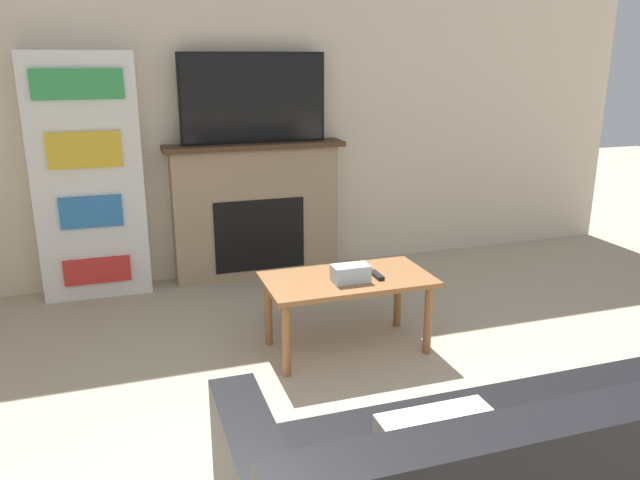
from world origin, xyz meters
The scene contains 7 objects.
wall_back centered at (0.00, 4.02, 1.35)m, with size 6.97×0.06×2.70m.
fireplace centered at (0.01, 3.88, 0.55)m, with size 1.43×0.28×1.10m.
tv centered at (0.01, 3.86, 1.44)m, with size 1.14×0.03×0.69m.
coffee_table centered at (0.22, 2.36, 0.41)m, with size 1.01×0.55×0.47m.
tissue_box centered at (0.22, 2.29, 0.52)m, with size 0.22×0.12×0.10m.
remote_control centered at (0.39, 2.31, 0.49)m, with size 0.04×0.15×0.02m.
bookshelf centered at (-1.24, 3.86, 0.90)m, with size 0.77×0.29×1.80m.
Camera 1 is at (-1.05, -0.95, 1.76)m, focal length 35.00 mm.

